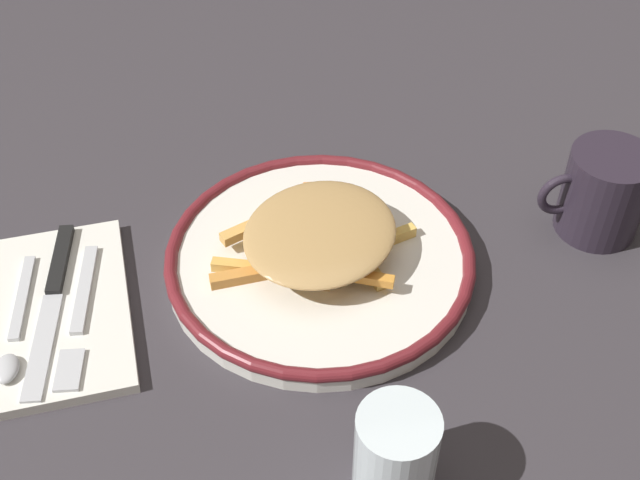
# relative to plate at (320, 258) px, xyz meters

# --- Properties ---
(ground_plane) EXTENTS (2.60, 2.60, 0.00)m
(ground_plane) POSITION_rel_plate_xyz_m (0.00, 0.00, -0.01)
(ground_plane) COLOR #353136
(plate) EXTENTS (0.30, 0.30, 0.03)m
(plate) POSITION_rel_plate_xyz_m (0.00, 0.00, 0.00)
(plate) COLOR silver
(plate) RESTS_ON ground_plane
(fries_heap) EXTENTS (0.21, 0.21, 0.04)m
(fries_heap) POSITION_rel_plate_xyz_m (0.00, -0.00, 0.03)
(fries_heap) COLOR #E8B552
(fries_heap) RESTS_ON plate
(napkin) EXTENTS (0.16, 0.22, 0.01)m
(napkin) POSITION_rel_plate_xyz_m (0.26, 0.02, -0.01)
(napkin) COLOR silver
(napkin) RESTS_ON ground_plane
(fork) EXTENTS (0.04, 0.18, 0.01)m
(fork) POSITION_rel_plate_xyz_m (0.23, 0.03, 0.00)
(fork) COLOR silver
(fork) RESTS_ON napkin
(knife) EXTENTS (0.04, 0.21, 0.01)m
(knife) POSITION_rel_plate_xyz_m (0.26, -0.00, 0.00)
(knife) COLOR black
(knife) RESTS_ON napkin
(spoon) EXTENTS (0.03, 0.15, 0.01)m
(spoon) POSITION_rel_plate_xyz_m (0.29, 0.05, 0.00)
(spoon) COLOR silver
(spoon) RESTS_ON napkin
(water_glass) EXTENTS (0.06, 0.06, 0.09)m
(water_glass) POSITION_rel_plate_xyz_m (-0.01, 0.24, 0.03)
(water_glass) COLOR silver
(water_glass) RESTS_ON ground_plane
(coffee_mug) EXTENTS (0.11, 0.08, 0.09)m
(coffee_mug) POSITION_rel_plate_xyz_m (-0.29, -0.01, 0.03)
(coffee_mug) COLOR #29212C
(coffee_mug) RESTS_ON ground_plane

